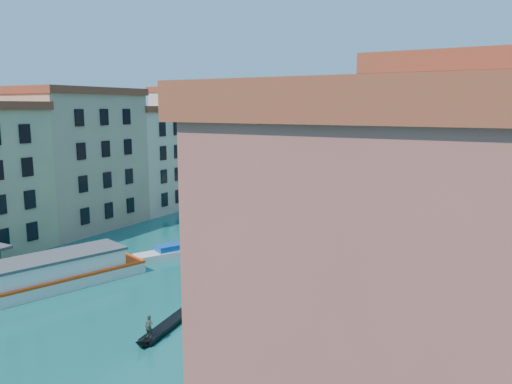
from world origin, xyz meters
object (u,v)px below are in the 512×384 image
Objects in this scene: vaporetto_near at (33,277)px; gondola_right at (263,282)px; vaporetto_far at (343,192)px; gondola_fore at (175,318)px.

gondola_right is (18.29, 11.97, -0.92)m from vaporetto_near.
vaporetto_near is 1.09× the size of vaporetto_far.
vaporetto_near is 16.06m from gondola_fore.
vaporetto_near is at bearing 176.13° from gondola_fore.
gondola_fore is at bearing -83.48° from gondola_right.
vaporetto_near reaches higher than vaporetto_far.
vaporetto_near is 1.71× the size of gondola_right.
gondola_fore is (7.12, -59.22, -0.93)m from vaporetto_far.
vaporetto_far is at bearing 119.75° from gondola_right.
gondola_right is at bearing 69.38° from gondola_fore.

